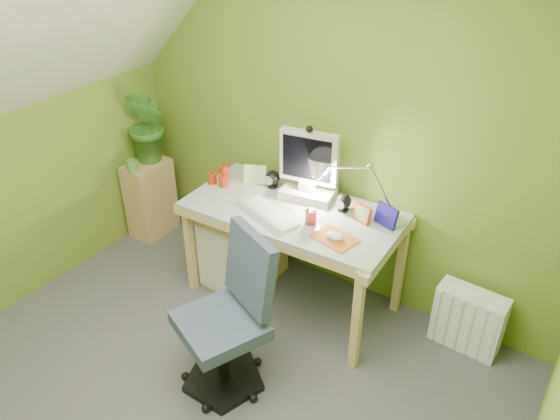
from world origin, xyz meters
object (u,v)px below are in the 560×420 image
Objects in this scene: monitor at (309,161)px; side_ledge at (151,198)px; radiator at (468,320)px; task_chair at (220,324)px; desk at (292,255)px; desk_lamp at (374,179)px; potted_plant at (148,126)px.

monitor reaches higher than side_ledge.
monitor is 1.56m from side_ledge.
side_ledge is 2.54m from radiator.
monitor is 1.16m from task_chair.
task_chair is (0.08, -0.84, 0.08)m from desk.
desk_lamp is at bearing 18.79° from desk.
desk_lamp is 1.05m from radiator.
monitor is at bearing 117.20° from task_chair.
radiator is (2.51, 0.13, -0.72)m from potted_plant.
potted_plant is (-1.38, 0.11, 0.56)m from desk.
side_ledge is at bearing 174.64° from desk.
radiator is (0.68, 0.06, -0.80)m from desk_lamp.
side_ledge is (-1.85, -0.12, -0.69)m from desk_lamp.
radiator is at bearing 2.09° from desk_lamp.
side_ledge is at bearing -114.72° from potted_plant.
monitor is 0.95× the size of desk_lamp.
task_chair is at bearing -96.42° from monitor.
task_chair is at bearing -33.00° from potted_plant.
desk is 2.62× the size of monitor.
desk_lamp reaches higher than task_chair.
task_chair is (-0.37, -1.02, -0.55)m from desk_lamp.
task_chair is 2.18× the size of radiator.
monitor reaches higher than potted_plant.
radiator is (1.13, 0.24, -0.16)m from desk.
desk_lamp is at bearing -11.02° from monitor.
desk reaches higher than side_ledge.
desk is at bearing -161.25° from desk_lamp.
task_chair is (1.46, -0.95, -0.48)m from potted_plant.
side_ledge reaches higher than radiator.
desk_lamp is 1.22m from task_chair.
desk_lamp is (0.45, 0.18, 0.64)m from desk.
potted_plant is (0.02, 0.05, 0.61)m from side_ledge.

